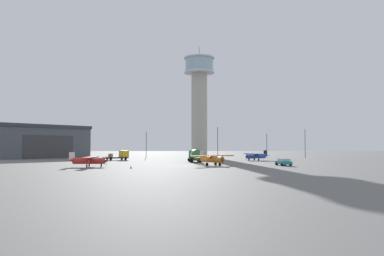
% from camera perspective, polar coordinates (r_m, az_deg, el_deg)
% --- Properties ---
extents(ground_plane, '(400.00, 400.00, 0.00)m').
position_cam_1_polar(ground_plane, '(69.50, -1.07, -6.01)').
color(ground_plane, '#60605E').
extents(control_tower, '(11.44, 11.44, 41.14)m').
position_cam_1_polar(control_tower, '(135.82, 1.16, 5.18)').
color(control_tower, '#B2AD9E').
rests_on(control_tower, ground_plane).
extents(hangar, '(33.39, 33.13, 10.38)m').
position_cam_1_polar(hangar, '(125.92, -23.32, -1.99)').
color(hangar, '#4C5159').
rests_on(hangar, ground_plane).
extents(airplane_orange, '(8.99, 7.49, 2.91)m').
position_cam_1_polar(airplane_orange, '(71.09, 3.12, -4.84)').
color(airplane_orange, orange).
rests_on(airplane_orange, ground_plane).
extents(airplane_blue, '(6.96, 8.79, 2.65)m').
position_cam_1_polar(airplane_blue, '(96.34, 10.10, -4.35)').
color(airplane_blue, '#2847A8').
rests_on(airplane_blue, ground_plane).
extents(airplane_red, '(7.20, 9.16, 2.71)m').
position_cam_1_polar(airplane_red, '(68.33, -16.03, -4.90)').
color(airplane_red, red).
rests_on(airplane_red, ground_plane).
extents(truck_flatbed_yellow, '(6.83, 5.79, 2.59)m').
position_cam_1_polar(truck_flatbed_yellow, '(99.31, -11.36, -4.28)').
color(truck_flatbed_yellow, '#38383D').
rests_on(truck_flatbed_yellow, ground_plane).
extents(truck_fuel_tanker_green, '(3.43, 6.54, 3.00)m').
position_cam_1_polar(truck_fuel_tanker_green, '(85.16, 0.49, -4.29)').
color(truck_fuel_tanker_green, '#38383D').
rests_on(truck_fuel_tanker_green, ground_plane).
extents(car_teal, '(2.57, 4.52, 1.37)m').
position_cam_1_polar(car_teal, '(72.69, 14.28, -5.20)').
color(car_teal, teal).
rests_on(car_teal, ground_plane).
extents(light_post_west, '(0.44, 0.44, 7.93)m').
position_cam_1_polar(light_post_west, '(119.10, 11.74, -2.33)').
color(light_post_west, '#38383D').
rests_on(light_post_west, ground_plane).
extents(light_post_east, '(0.44, 0.44, 9.53)m').
position_cam_1_polar(light_post_east, '(121.88, 17.44, -1.88)').
color(light_post_east, '#38383D').
rests_on(light_post_east, ground_plane).
extents(light_post_north, '(0.44, 0.44, 8.57)m').
position_cam_1_polar(light_post_north, '(121.33, -7.25, -2.22)').
color(light_post_north, '#38383D').
rests_on(light_post_north, ground_plane).
extents(light_post_centre, '(0.44, 0.44, 9.81)m').
position_cam_1_polar(light_post_centre, '(110.98, 4.08, -1.84)').
color(light_post_centre, '#38383D').
rests_on(light_post_centre, ground_plane).
extents(traffic_cone_near_left, '(0.36, 0.36, 0.58)m').
position_cam_1_polar(traffic_cone_near_left, '(86.54, -15.14, -5.10)').
color(traffic_cone_near_left, black).
rests_on(traffic_cone_near_left, ground_plane).
extents(traffic_cone_near_right, '(0.36, 0.36, 0.54)m').
position_cam_1_polar(traffic_cone_near_right, '(62.91, -9.62, -6.07)').
color(traffic_cone_near_right, black).
rests_on(traffic_cone_near_right, ground_plane).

